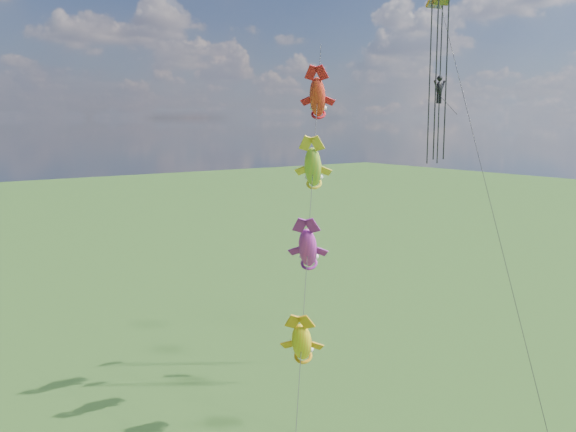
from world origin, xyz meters
TOP-DOWN VIEW (x-y plane):
  - fish_windsock_rig at (15.07, 8.77)m, footprint 10.94×11.79m
  - parafoil_rig at (24.37, 8.74)m, footprint 9.13×15.57m

SIDE VIEW (x-z plane):
  - fish_windsock_rig at x=15.07m, z-range 1.20..20.79m
  - parafoil_rig at x=24.37m, z-range 6.08..29.07m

